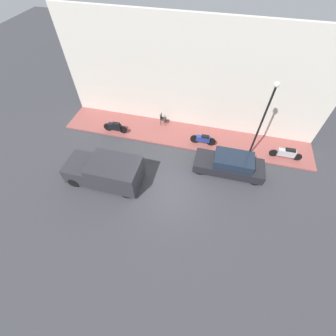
% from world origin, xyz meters
% --- Properties ---
extents(ground_plane, '(60.00, 60.00, 0.00)m').
position_xyz_m(ground_plane, '(0.00, 0.00, 0.00)').
color(ground_plane, '#38383D').
extents(sidewalk, '(2.72, 18.19, 0.10)m').
position_xyz_m(sidewalk, '(5.17, 0.00, 0.05)').
color(sidewalk, '#934C47').
rests_on(sidewalk, ground_plane).
extents(building_facade, '(0.30, 18.19, 7.55)m').
position_xyz_m(building_facade, '(6.68, 0.00, 3.77)').
color(building_facade, silver).
rests_on(building_facade, ground_plane).
extents(parked_car, '(1.66, 4.36, 1.36)m').
position_xyz_m(parked_car, '(2.56, -3.46, 0.65)').
color(parked_car, black).
rests_on(parked_car, ground_plane).
extents(delivery_van, '(2.01, 4.57, 1.75)m').
position_xyz_m(delivery_van, '(-0.07, 3.88, 0.90)').
color(delivery_van, '#2D2D33').
rests_on(delivery_van, ground_plane).
extents(motorcycle_black, '(0.30, 1.84, 0.84)m').
position_xyz_m(motorcycle_black, '(4.27, 5.08, 0.56)').
color(motorcycle_black, black).
rests_on(motorcycle_black, sidewalk).
extents(motorcycle_blue, '(0.30, 1.81, 0.78)m').
position_xyz_m(motorcycle_blue, '(4.55, -1.47, 0.54)').
color(motorcycle_blue, navy).
rests_on(motorcycle_blue, sidewalk).
extents(scooter_silver, '(0.30, 2.10, 0.84)m').
position_xyz_m(scooter_silver, '(4.53, -7.07, 0.56)').
color(scooter_silver, '#B7B7BF').
rests_on(scooter_silver, sidewalk).
extents(streetlamp, '(0.31, 0.31, 5.45)m').
position_xyz_m(streetlamp, '(4.18, -4.71, 3.47)').
color(streetlamp, black).
rests_on(streetlamp, sidewalk).
extents(cafe_chair, '(0.40, 0.40, 0.91)m').
position_xyz_m(cafe_chair, '(6.01, 1.90, 0.64)').
color(cafe_chair, '#262626').
rests_on(cafe_chair, sidewalk).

